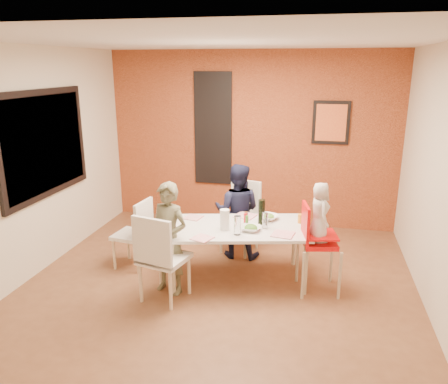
% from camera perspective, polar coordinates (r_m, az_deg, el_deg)
% --- Properties ---
extents(ground, '(4.50, 4.50, 0.00)m').
position_cam_1_polar(ground, '(5.21, -0.73, -12.08)').
color(ground, brown).
rests_on(ground, ground).
extents(ceiling, '(4.50, 4.50, 0.02)m').
position_cam_1_polar(ceiling, '(4.59, -0.86, 19.10)').
color(ceiling, silver).
rests_on(ceiling, wall_back).
extents(wall_back, '(4.50, 0.02, 2.70)m').
position_cam_1_polar(wall_back, '(6.88, 3.53, 6.87)').
color(wall_back, beige).
rests_on(wall_back, ground).
extents(wall_front, '(4.50, 0.02, 2.70)m').
position_cam_1_polar(wall_front, '(2.69, -11.94, -8.80)').
color(wall_front, beige).
rests_on(wall_front, ground).
extents(wall_left, '(0.02, 4.50, 2.70)m').
position_cam_1_polar(wall_left, '(5.66, -23.59, 3.47)').
color(wall_left, beige).
rests_on(wall_left, ground).
extents(wall_right, '(0.02, 4.50, 2.70)m').
position_cam_1_polar(wall_right, '(4.75, 26.66, 0.83)').
color(wall_right, beige).
rests_on(wall_right, ground).
extents(brick_accent_wall, '(4.50, 0.02, 2.70)m').
position_cam_1_polar(brick_accent_wall, '(6.86, 3.51, 6.84)').
color(brick_accent_wall, maroon).
rests_on(brick_accent_wall, ground).
extents(picture_window_frame, '(0.05, 1.70, 1.30)m').
position_cam_1_polar(picture_window_frame, '(5.77, -22.43, 5.84)').
color(picture_window_frame, black).
rests_on(picture_window_frame, wall_left).
extents(picture_window_pane, '(0.02, 1.55, 1.15)m').
position_cam_1_polar(picture_window_pane, '(5.76, -22.30, 5.84)').
color(picture_window_pane, black).
rests_on(picture_window_pane, wall_left).
extents(glassblock_strip, '(0.55, 0.03, 1.70)m').
position_cam_1_polar(glassblock_strip, '(6.94, -1.43, 8.23)').
color(glassblock_strip, silver).
rests_on(glassblock_strip, wall_back).
extents(glassblock_surround, '(0.60, 0.03, 1.76)m').
position_cam_1_polar(glassblock_surround, '(6.94, -1.44, 8.22)').
color(glassblock_surround, black).
rests_on(glassblock_surround, wall_back).
extents(art_print_frame, '(0.54, 0.03, 0.64)m').
position_cam_1_polar(art_print_frame, '(6.72, 13.80, 8.79)').
color(art_print_frame, black).
rests_on(art_print_frame, wall_back).
extents(art_print_canvas, '(0.44, 0.01, 0.54)m').
position_cam_1_polar(art_print_canvas, '(6.71, 13.80, 8.78)').
color(art_print_canvas, orange).
rests_on(art_print_canvas, wall_back).
extents(dining_table, '(1.77, 1.23, 0.67)m').
position_cam_1_polar(dining_table, '(5.11, 1.85, -5.12)').
color(dining_table, silver).
rests_on(dining_table, ground).
extents(chair_near, '(0.56, 0.56, 1.00)m').
position_cam_1_polar(chair_near, '(4.69, -8.44, -8.05)').
color(chair_near, silver).
rests_on(chair_near, ground).
extents(chair_far, '(0.55, 0.55, 0.96)m').
position_cam_1_polar(chair_far, '(5.98, 2.39, -2.63)').
color(chair_far, white).
rests_on(chair_far, ground).
extents(chair_left, '(0.46, 0.46, 0.88)m').
position_cam_1_polar(chair_left, '(5.56, -11.29, -4.92)').
color(chair_left, silver).
rests_on(chair_left, ground).
extents(high_chair, '(0.51, 0.51, 1.02)m').
position_cam_1_polar(high_chair, '(4.96, 11.84, -6.13)').
color(high_chair, red).
rests_on(high_chair, ground).
extents(child_near, '(0.53, 0.42, 1.27)m').
position_cam_1_polar(child_near, '(4.86, -7.22, -6.08)').
color(child_near, brown).
rests_on(child_near, ground).
extents(child_far, '(0.62, 0.48, 1.26)m').
position_cam_1_polar(child_far, '(5.73, 1.74, -2.49)').
color(child_far, black).
rests_on(child_far, ground).
extents(toddler, '(0.31, 0.38, 0.67)m').
position_cam_1_polar(toddler, '(4.85, 12.37, -2.60)').
color(toddler, beige).
rests_on(toddler, high_chair).
extents(plate_near_left, '(0.26, 0.26, 0.01)m').
position_cam_1_polar(plate_near_left, '(4.74, -2.87, -6.04)').
color(plate_near_left, white).
rests_on(plate_near_left, dining_table).
extents(plate_far_mid, '(0.29, 0.29, 0.01)m').
position_cam_1_polar(plate_far_mid, '(5.42, 2.80, -3.12)').
color(plate_far_mid, white).
rests_on(plate_far_mid, dining_table).
extents(plate_near_right, '(0.27, 0.27, 0.01)m').
position_cam_1_polar(plate_near_right, '(4.88, 7.70, -5.50)').
color(plate_near_right, white).
rests_on(plate_near_right, dining_table).
extents(plate_far_left, '(0.24, 0.24, 0.01)m').
position_cam_1_polar(plate_far_left, '(5.37, -4.06, -3.33)').
color(plate_far_left, silver).
rests_on(plate_far_left, dining_table).
extents(salad_bowl_a, '(0.23, 0.23, 0.05)m').
position_cam_1_polar(salad_bowl_a, '(4.96, 3.53, -4.78)').
color(salad_bowl_a, white).
rests_on(salad_bowl_a, dining_table).
extents(salad_bowl_b, '(0.30, 0.30, 0.06)m').
position_cam_1_polar(salad_bowl_b, '(5.32, 5.78, -3.29)').
color(salad_bowl_b, white).
rests_on(salad_bowl_b, dining_table).
extents(wine_bottle, '(0.08, 0.08, 0.30)m').
position_cam_1_polar(wine_bottle, '(5.13, 4.93, -2.61)').
color(wine_bottle, black).
rests_on(wine_bottle, dining_table).
extents(wine_glass_a, '(0.08, 0.08, 0.22)m').
position_cam_1_polar(wine_glass_a, '(4.81, 1.76, -4.37)').
color(wine_glass_a, white).
rests_on(wine_glass_a, dining_table).
extents(wine_glass_b, '(0.07, 0.07, 0.19)m').
position_cam_1_polar(wine_glass_b, '(5.01, 5.41, -3.76)').
color(wine_glass_b, silver).
rests_on(wine_glass_b, dining_table).
extents(paper_towel_roll, '(0.11, 0.11, 0.24)m').
position_cam_1_polar(paper_towel_roll, '(4.95, 0.09, -3.64)').
color(paper_towel_roll, white).
rests_on(paper_towel_roll, dining_table).
extents(condiment_red, '(0.04, 0.04, 0.15)m').
position_cam_1_polar(condiment_red, '(5.09, 2.80, -3.61)').
color(condiment_red, red).
rests_on(condiment_red, dining_table).
extents(condiment_green, '(0.04, 0.04, 0.14)m').
position_cam_1_polar(condiment_green, '(5.05, 3.01, -3.85)').
color(condiment_green, '#3E7A28').
rests_on(condiment_green, dining_table).
extents(condiment_brown, '(0.04, 0.04, 0.16)m').
position_cam_1_polar(condiment_brown, '(5.11, 2.89, -3.47)').
color(condiment_brown, brown).
rests_on(condiment_brown, dining_table).
extents(sippy_cup, '(0.06, 0.06, 0.11)m').
position_cam_1_polar(sippy_cup, '(5.25, 9.95, -3.45)').
color(sippy_cup, orange).
rests_on(sippy_cup, dining_table).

